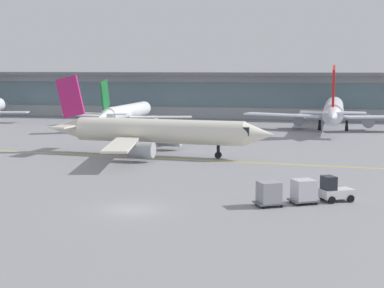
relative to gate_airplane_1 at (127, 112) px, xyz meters
name	(u,v)px	position (x,y,z in m)	size (l,w,h in m)	color
ground_plane	(132,210)	(19.25, -60.59, -2.62)	(400.00, 400.00, 0.00)	gray
taxiway_centreline_stripe	(155,158)	(14.49, -35.27, -2.62)	(110.00, 0.36, 0.01)	yellow
terminal_concourse	(247,94)	(19.25, 24.05, 2.29)	(175.78, 11.00, 9.60)	#9EA3A8
gate_airplane_1	(127,112)	(0.00, 0.00, 0.00)	(24.55, 26.41, 8.75)	white
gate_airplane_2	(334,110)	(36.38, 2.01, 0.68)	(30.89, 33.23, 11.01)	silver
taxiing_regional_jet	(156,132)	(14.11, -33.23, 0.30)	(29.42, 27.22, 9.74)	silver
baggage_tug	(334,190)	(34.43, -54.73, -1.73)	(2.95, 2.52, 2.10)	silver
cargo_dolly_lead	(304,191)	(32.00, -56.05, -1.57)	(2.61, 2.41, 1.94)	#595B60
cargo_dolly_trailing	(269,193)	(29.38, -57.47, -1.57)	(2.61, 2.41, 1.94)	#595B60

